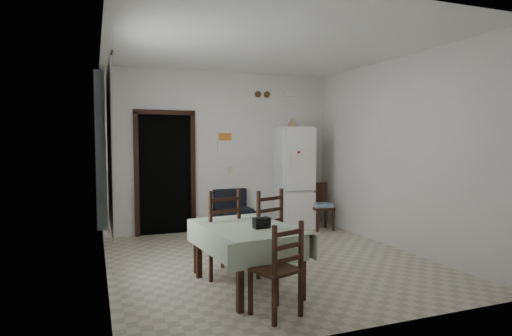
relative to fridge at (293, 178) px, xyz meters
The scene contains 25 objects.
ground 2.51m from the fridge, 123.77° to the right, with size 4.50×4.50×0.00m, color #BCB29A.
ceiling 3.03m from the fridge, 123.77° to the right, with size 4.20×4.50×0.02m, color white, non-canonical shape.
wall_back 1.42m from the fridge, 166.07° to the left, with size 4.20×0.02×2.90m, color silver, non-canonical shape.
wall_front 4.40m from the fridge, 107.16° to the right, with size 4.20×0.02×2.90m, color silver, non-canonical shape.
wall_left 3.93m from the fridge, 150.35° to the right, with size 0.02×4.50×2.90m, color silver, non-canonical shape.
wall_right 2.15m from the fridge, 67.25° to the right, with size 0.02×4.50×2.90m, color silver, non-canonical shape.
doorway 2.40m from the fridge, 167.40° to the left, with size 1.06×0.52×2.22m.
window_recess 4.09m from the fridge, 148.24° to the right, with size 0.10×1.20×1.60m, color silver.
curtain 4.00m from the fridge, 147.40° to the right, with size 0.02×1.45×1.85m, color silver.
curtain_rod 4.24m from the fridge, 147.32° to the right, with size 0.02×0.02×1.60m, color black.
calendar 1.44m from the fridge, 166.06° to the left, with size 0.28×0.02×0.40m, color white.
calendar_image 1.49m from the fridge, 166.32° to the left, with size 0.24×0.01×0.14m, color orange.
light_switch 1.19m from the fridge, 164.89° to the left, with size 0.08×0.02×0.12m, color beige.
vent_left 1.70m from the fridge, 152.68° to the left, with size 0.12×0.12×0.03m, color #503620.
vent_right 1.65m from the fridge, 143.39° to the left, with size 0.12×0.12×0.03m, color #503620.
emergency_light 1.62m from the fridge, 78.01° to the left, with size 0.25×0.07×0.09m, color white.
fridge is the anchor object (origin of this frame).
tan_cone 1.04m from the fridge, behind, with size 0.21×0.21×0.18m, color tan.
navy_seat 1.31m from the fridge, behind, with size 0.63×0.61×0.76m, color black, non-canonical shape.
corner_chair 0.76m from the fridge, 42.32° to the right, with size 0.37×0.37×0.86m, color black, non-canonical shape.
dining_table 3.48m from the fridge, 124.34° to the right, with size 0.90×1.36×0.71m, color #A3B39A, non-canonical shape.
black_bag 3.53m from the fridge, 121.24° to the right, with size 0.18×0.11×0.12m, color black.
dining_chair_far_left 3.11m from the fridge, 133.28° to the right, with size 0.46×0.46×1.07m, color black, non-canonical shape.
dining_chair_far_right 2.85m from the fridge, 124.26° to the right, with size 0.45×0.45×1.06m, color black, non-canonical shape.
dining_chair_near_head 4.15m from the fridge, 117.99° to the right, with size 0.39×0.39×0.91m, color black, non-canonical shape.
Camera 1 is at (-2.21, -5.32, 1.65)m, focal length 30.00 mm.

